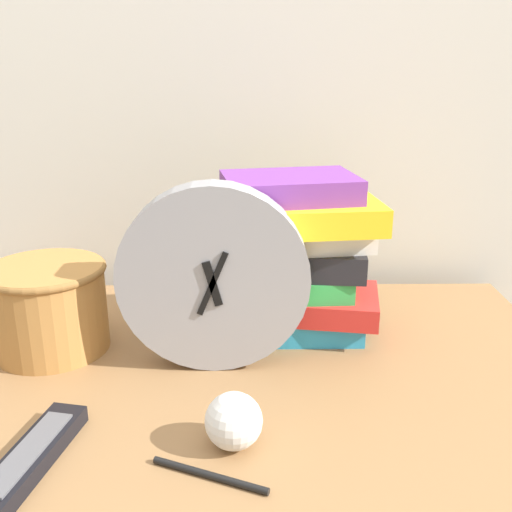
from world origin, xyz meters
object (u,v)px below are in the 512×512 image
Objects in this scene: basket at (48,305)px; tv_remote at (29,459)px; book_stack at (295,254)px; pen at (213,475)px; crumpled_paper_ball at (234,421)px; desk_clock at (213,278)px.

tv_remote is (0.06, -0.28, -0.06)m from basket.
basket is at bearing -171.62° from book_stack.
book_stack is 2.12× the size of pen.
basket is (-0.37, -0.06, -0.06)m from book_stack.
crumpled_paper_ball is 0.07m from pen.
basket reaches higher than tv_remote.
book_stack is at bearing 8.38° from basket.
desk_clock is at bearing -11.96° from basket.
basket is 0.40m from pen.
crumpled_paper_ball is at bearing -106.84° from book_stack.
tv_remote is at bearing -170.84° from crumpled_paper_ball.
tv_remote reaches higher than pen.
crumpled_paper_ball is (0.03, -0.19, -0.10)m from desk_clock.
desk_clock is 0.28m from pen.
book_stack is 1.51× the size of basket.
tv_remote is at bearing -77.84° from basket.
desk_clock is 0.26m from basket.
basket is 0.29m from tv_remote.
basket is 2.69× the size of crumpled_paper_ball.
tv_remote is at bearing 174.44° from pen.
book_stack is 0.38m from basket.
book_stack is 0.33m from crumpled_paper_ball.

